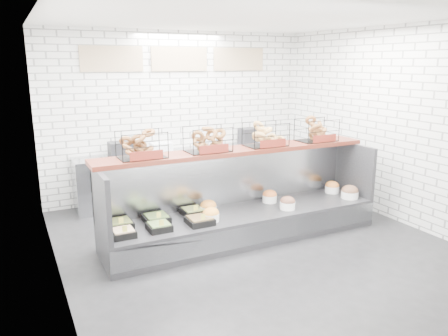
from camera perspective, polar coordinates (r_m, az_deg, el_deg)
ground at (r=6.11m, az=4.05°, el=-9.99°), size 5.50×5.50×0.00m
room_shell at (r=6.13m, az=1.47°, el=10.03°), size 5.02×5.51×3.01m
display_case at (r=6.26m, az=2.40°, el=-6.16°), size 4.00×0.90×1.20m
bagel_shelf at (r=6.14m, az=1.81°, el=3.70°), size 4.10×0.50×0.40m
prep_counter at (r=8.03m, az=-4.75°, el=-0.64°), size 4.00×0.60×1.20m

